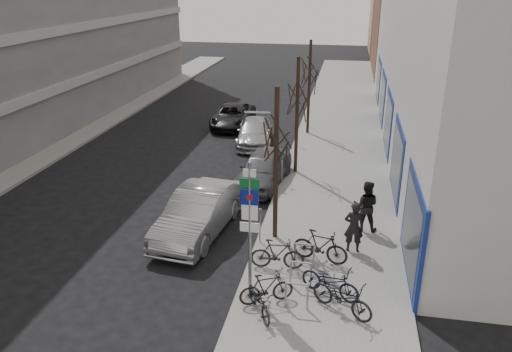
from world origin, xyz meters
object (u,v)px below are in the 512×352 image
at_px(bike_near_left, 259,298).
at_px(parked_car_front, 199,213).
at_px(bike_mid_curb, 331,279).
at_px(lane_car, 233,116).
at_px(pedestrian_near, 354,227).
at_px(bike_far_inner, 320,246).
at_px(meter_mid, 282,166).
at_px(bike_mid_inner, 277,254).
at_px(parked_car_back, 255,132).
at_px(tree_far, 310,65).
at_px(meter_back, 296,132).
at_px(highway_sign_pole, 250,222).
at_px(tree_mid, 298,88).
at_px(tree_near, 277,129).
at_px(pedestrian_far, 366,205).
at_px(bike_rack, 301,271).
at_px(meter_front, 260,222).
at_px(bike_far_curb, 342,294).
at_px(parked_car_mid, 263,169).
at_px(bike_near_right, 266,288).

distance_m(bike_near_left, parked_car_front, 5.33).
bearing_deg(parked_car_front, bike_mid_curb, -26.61).
height_order(lane_car, pedestrian_near, pedestrian_near).
bearing_deg(bike_far_inner, meter_mid, 31.56).
relative_size(bike_mid_inner, parked_car_back, 0.37).
distance_m(tree_far, meter_mid, 8.62).
bearing_deg(bike_mid_inner, meter_back, -0.45).
distance_m(meter_back, parked_car_back, 2.33).
bearing_deg(parked_car_front, meter_mid, 71.70).
bearing_deg(pedestrian_near, highway_sign_pole, 42.88).
bearing_deg(highway_sign_pole, tree_mid, 88.86).
bearing_deg(tree_near, parked_car_back, 104.29).
distance_m(pedestrian_near, pedestrian_far, 1.69).
relative_size(bike_rack, meter_back, 1.78).
relative_size(meter_front, bike_far_curb, 0.68).
bearing_deg(lane_car, parked_car_back, -58.77).
height_order(bike_far_curb, pedestrian_near, pedestrian_near).
xyz_separation_m(meter_front, bike_far_inner, (2.12, -0.89, -0.21)).
xyz_separation_m(tree_far, meter_front, (-0.45, -13.50, -3.19)).
height_order(bike_rack, tree_mid, tree_mid).
relative_size(tree_far, pedestrian_far, 2.89).
relative_size(bike_mid_inner, parked_car_front, 0.34).
xyz_separation_m(highway_sign_pole, tree_mid, (0.20, 10.01, 1.65)).
bearing_deg(meter_front, meter_mid, 90.00).
relative_size(meter_back, bike_near_left, 0.79).
height_order(meter_front, parked_car_mid, parked_car_mid).
bearing_deg(bike_far_curb, lane_car, 52.72).
distance_m(tree_mid, bike_mid_inner, 9.23).
height_order(bike_rack, tree_near, tree_near).
relative_size(parked_car_back, pedestrian_near, 2.61).
bearing_deg(highway_sign_pole, pedestrian_far, 54.45).
relative_size(highway_sign_pole, parked_car_mid, 0.94).
relative_size(bike_rack, bike_mid_curb, 1.25).
bearing_deg(bike_rack, parked_car_front, 144.04).
bearing_deg(bike_rack, pedestrian_near, 57.92).
relative_size(lane_car, pedestrian_near, 2.71).
bearing_deg(pedestrian_far, parked_car_front, 16.70).
relative_size(highway_sign_pole, tree_mid, 0.76).
relative_size(tree_far, bike_near_right, 3.45).
relative_size(meter_front, bike_near_right, 0.80).
distance_m(bike_near_right, pedestrian_far, 5.75).
distance_m(tree_far, bike_near_left, 17.75).
distance_m(bike_mid_curb, bike_far_inner, 1.86).
distance_m(parked_car_mid, parked_car_back, 6.03).
bearing_deg(meter_back, bike_mid_inner, -86.24).
height_order(highway_sign_pole, pedestrian_far, highway_sign_pole).
distance_m(bike_near_left, lane_car, 19.10).
bearing_deg(meter_front, bike_mid_inner, -62.06).
xyz_separation_m(bike_mid_curb, parked_car_front, (-4.86, 3.19, 0.13)).
distance_m(bike_rack, tree_mid, 10.08).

